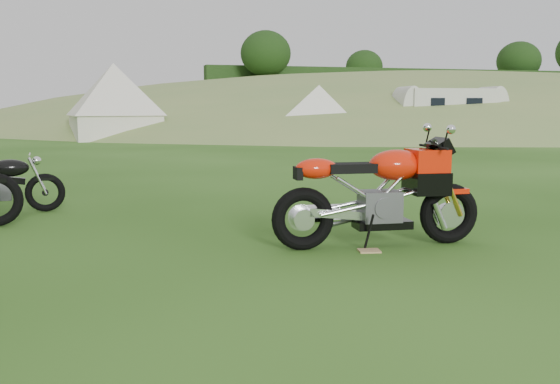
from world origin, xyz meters
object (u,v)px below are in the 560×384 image
object	(u,v)px
caravan	(448,113)
sport_motorcycle	(378,186)
plywood_board	(369,251)
tent_left	(115,104)
tent_right	(319,111)

from	to	relation	value
caravan	sport_motorcycle	bearing A→B (deg)	-114.95
plywood_board	tent_left	distance (m)	21.96
plywood_board	caravan	world-z (taller)	caravan
tent_left	caravan	world-z (taller)	tent_left
tent_left	tent_right	distance (m)	8.63
tent_left	sport_motorcycle	bearing A→B (deg)	-92.14
tent_left	caravan	xyz separation A→B (m)	(13.81, -3.54, -0.38)
tent_right	caravan	bearing A→B (deg)	13.63
tent_left	tent_right	size ratio (longest dim) A/B	1.23
sport_motorcycle	plywood_board	distance (m)	0.68
plywood_board	tent_left	bearing A→B (deg)	94.78
caravan	tent_left	bearing A→B (deg)	173.79
plywood_board	caravan	distance (m)	21.89
sport_motorcycle	caravan	distance (m)	21.61
tent_right	caravan	world-z (taller)	tent_right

